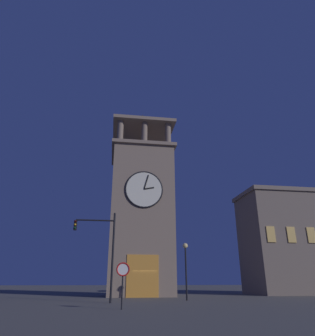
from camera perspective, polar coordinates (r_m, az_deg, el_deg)
ground_plane at (r=32.53m, az=-2.71°, el=-23.33°), size 200.00×200.00×0.00m
clocktower at (r=35.62m, az=-3.21°, el=-8.90°), size 7.52×7.54×22.22m
adjacent_wing_building at (r=43.43m, az=26.17°, el=-12.46°), size 15.47×7.00×12.35m
traffic_signal_near at (r=24.10m, az=-10.63°, el=-13.87°), size 3.17×0.41×6.59m
street_lamp at (r=26.94m, az=5.38°, el=-16.88°), size 0.44×0.44×4.60m
no_horn_sign at (r=18.44m, az=-6.60°, el=-19.14°), size 0.78×0.14×2.52m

